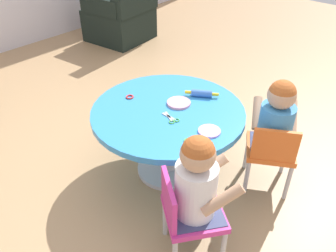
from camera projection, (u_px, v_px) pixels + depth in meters
ground_plane at (168, 169)px, 2.51m from camera, size 10.00×10.00×0.00m
craft_table at (168, 123)px, 2.28m from camera, size 0.99×0.99×0.52m
child_chair_left at (188, 213)px, 1.79m from camera, size 0.42×0.42×0.54m
seated_child_left at (197, 180)px, 1.67m from camera, size 0.44×0.42×0.51m
child_chair_right at (271, 151)px, 2.21m from camera, size 0.41×0.41×0.54m
seated_child_right at (277, 118)px, 2.11m from camera, size 0.43×0.41×0.51m
armchair_dark at (122, 16)px, 4.43m from camera, size 0.78×0.80×0.85m
rolling_pin at (202, 93)px, 2.34m from camera, size 0.14×0.21×0.05m
craft_scissors at (172, 119)px, 2.12m from camera, size 0.09×0.14×0.01m
playdough_blob_0 at (209, 131)px, 2.01m from camera, size 0.13×0.13×0.01m
playdough_blob_1 at (179, 103)px, 2.27m from camera, size 0.16×0.16×0.02m
cookie_cutter_0 at (188, 141)px, 1.94m from camera, size 0.05×0.05×0.01m
cookie_cutter_1 at (130, 97)px, 2.34m from camera, size 0.05×0.05×0.01m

